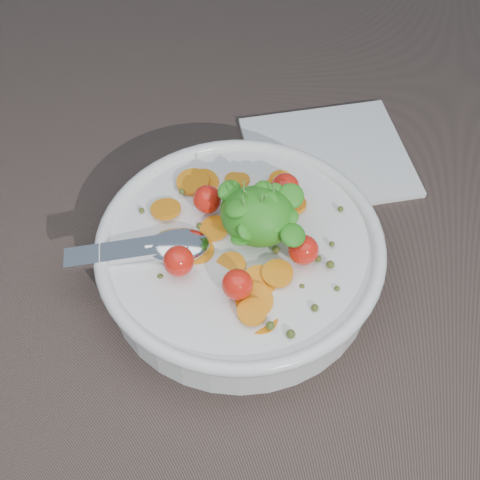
# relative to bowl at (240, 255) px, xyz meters

# --- Properties ---
(ground) EXTENTS (6.00, 6.00, 0.00)m
(ground) POSITION_rel_bowl_xyz_m (-0.02, -0.02, -0.03)
(ground) COLOR brown
(ground) RESTS_ON ground
(bowl) EXTENTS (0.28, 0.26, 0.11)m
(bowl) POSITION_rel_bowl_xyz_m (0.00, 0.00, 0.00)
(bowl) COLOR white
(bowl) RESTS_ON ground
(napkin) EXTENTS (0.21, 0.20, 0.01)m
(napkin) POSITION_rel_bowl_xyz_m (0.06, 0.17, -0.03)
(napkin) COLOR white
(napkin) RESTS_ON ground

